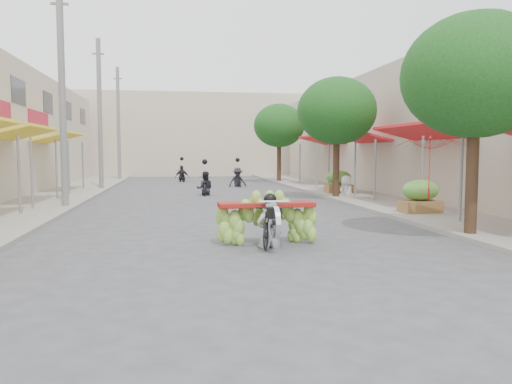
% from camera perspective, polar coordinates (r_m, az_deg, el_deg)
% --- Properties ---
extents(ground, '(120.00, 120.00, 0.00)m').
position_cam_1_polar(ground, '(7.19, 3.19, -11.87)').
color(ground, '#4E4E52').
rests_on(ground, ground).
extents(sidewalk_left, '(4.00, 60.00, 0.12)m').
position_cam_1_polar(sidewalk_left, '(22.50, -23.38, -0.83)').
color(sidewalk_left, gray).
rests_on(sidewalk_left, ground).
extents(sidewalk_right, '(4.00, 60.00, 0.12)m').
position_cam_1_polar(sidewalk_right, '(23.41, 12.05, -0.36)').
color(sidewalk_right, gray).
rests_on(sidewalk_right, ground).
extents(shophouse_row_right, '(9.77, 40.00, 6.00)m').
position_cam_1_polar(shophouse_row_right, '(24.75, 23.93, 6.43)').
color(shophouse_row_right, '#B3A794').
rests_on(shophouse_row_right, ground).
extents(far_building, '(20.00, 6.00, 7.00)m').
position_cam_1_polar(far_building, '(44.78, -7.39, 6.42)').
color(far_building, beige).
rests_on(far_building, ground).
extents(utility_pole_mid, '(0.60, 0.24, 8.00)m').
position_cam_1_polar(utility_pole_mid, '(19.24, -21.27, 10.22)').
color(utility_pole_mid, slate).
rests_on(utility_pole_mid, ground).
extents(utility_pole_far, '(0.60, 0.24, 8.00)m').
position_cam_1_polar(utility_pole_far, '(28.07, -17.42, 8.44)').
color(utility_pole_far, slate).
rests_on(utility_pole_far, ground).
extents(utility_pole_back, '(0.60, 0.24, 8.00)m').
position_cam_1_polar(utility_pole_back, '(36.99, -15.44, 7.51)').
color(utility_pole_back, slate).
rests_on(utility_pole_back, ground).
extents(street_tree_near, '(3.40, 3.40, 5.25)m').
position_cam_1_polar(street_tree_near, '(12.87, 23.79, 12.01)').
color(street_tree_near, '#3A2719').
rests_on(street_tree_near, ground).
extents(street_tree_mid, '(3.40, 3.40, 5.25)m').
position_cam_1_polar(street_tree_mid, '(21.92, 9.23, 9.10)').
color(street_tree_mid, '#3A2719').
rests_on(street_tree_mid, ground).
extents(street_tree_far, '(3.40, 3.40, 5.25)m').
position_cam_1_polar(street_tree_far, '(33.49, 2.66, 7.57)').
color(street_tree_far, '#3A2719').
rests_on(street_tree_far, ground).
extents(produce_crate_mid, '(1.20, 0.88, 1.16)m').
position_cam_1_polar(produce_crate_mid, '(16.67, 18.26, -0.19)').
color(produce_crate_mid, olive).
rests_on(produce_crate_mid, ground).
extents(produce_crate_far, '(1.20, 0.88, 1.16)m').
position_cam_1_polar(produce_crate_far, '(24.03, 9.43, 1.37)').
color(produce_crate_far, olive).
rests_on(produce_crate_far, ground).
extents(banana_motorbike, '(2.20, 1.82, 1.93)m').
position_cam_1_polar(banana_motorbike, '(10.84, 1.39, -2.69)').
color(banana_motorbike, black).
rests_on(banana_motorbike, ground).
extents(market_umbrella, '(2.78, 2.78, 1.95)m').
position_cam_1_polar(market_umbrella, '(15.83, 19.45, 6.28)').
color(market_umbrella, red).
rests_on(market_umbrella, ground).
extents(pedestrian, '(0.98, 0.86, 1.71)m').
position_cam_1_polar(pedestrian, '(23.08, 10.31, 1.88)').
color(pedestrian, white).
rests_on(pedestrian, ground).
extents(bg_motorbike_a, '(0.83, 1.58, 1.95)m').
position_cam_1_polar(bg_motorbike_a, '(23.65, -5.87, 1.46)').
color(bg_motorbike_a, black).
rests_on(bg_motorbike_a, ground).
extents(bg_motorbike_b, '(1.12, 1.70, 1.95)m').
position_cam_1_polar(bg_motorbike_b, '(29.27, -2.12, 2.27)').
color(bg_motorbike_b, black).
rests_on(bg_motorbike_b, ground).
extents(bg_motorbike_c, '(1.06, 1.55, 1.95)m').
position_cam_1_polar(bg_motorbike_c, '(34.62, -8.47, 2.53)').
color(bg_motorbike_c, black).
rests_on(bg_motorbike_c, ground).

